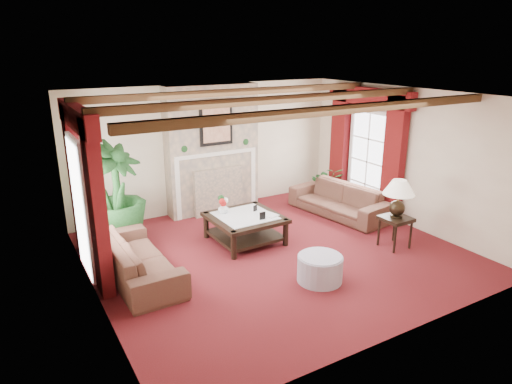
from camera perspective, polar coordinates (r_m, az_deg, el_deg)
floor at (r=8.01m, az=2.60°, el=-7.65°), size 6.00×6.00×0.00m
ceiling at (r=7.27m, az=2.90°, el=11.94°), size 6.00×6.00×0.00m
back_wall at (r=9.88m, az=-5.98°, el=5.50°), size 6.00×0.02×2.70m
left_wall at (r=6.48m, az=-20.17°, el=-2.15°), size 0.02×5.50×2.70m
right_wall at (r=9.45m, az=18.25°, el=4.13°), size 0.02×5.50×2.70m
ceiling_beams at (r=7.28m, az=2.89°, el=11.47°), size 6.00×3.00×0.12m
fireplace at (r=9.50m, az=-5.73°, el=13.26°), size 2.00×0.52×2.70m
french_door_left at (r=7.25m, az=-22.09°, el=6.09°), size 0.10×1.10×2.16m
french_door_right at (r=9.97m, az=14.28°, el=9.72°), size 0.10×1.10×2.16m
curtains_left at (r=7.20m, az=-21.61°, el=9.48°), size 0.20×2.40×2.55m
curtains_right at (r=9.85m, az=14.00°, el=12.12°), size 0.20×2.40×2.55m
sofa_left at (r=7.30m, az=-14.62°, el=-7.22°), size 2.20×0.70×0.85m
sofa_right at (r=9.79m, az=10.32°, el=-0.41°), size 2.39×1.31×0.86m
potted_palm at (r=8.66m, az=-16.89°, el=-2.70°), size 2.83×2.86×1.04m
small_plant at (r=10.62m, az=8.78°, el=0.55°), size 1.41×1.43×0.65m
coffee_table at (r=8.37m, az=-1.37°, el=-4.60°), size 1.25×1.25×0.50m
side_table at (r=8.50m, az=16.95°, el=-4.80°), size 0.54×0.54×0.57m
ottoman at (r=7.11m, az=7.98°, el=-9.47°), size 0.69×0.69×0.40m
table_lamp at (r=8.29m, az=17.34°, el=-0.75°), size 0.55×0.55×0.70m
flower_vase at (r=8.39m, az=-4.10°, el=-2.05°), size 0.32×0.32×0.19m
book at (r=8.17m, az=1.19°, el=-2.16°), size 0.23×0.14×0.30m
photo_frame_a at (r=8.06m, az=0.82°, el=-3.02°), size 0.11×0.02×0.15m
photo_frame_b at (r=8.47m, az=-0.10°, el=-2.07°), size 0.09×0.05×0.12m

